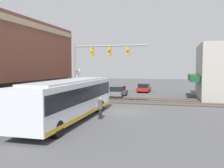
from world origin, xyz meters
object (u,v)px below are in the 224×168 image
object	(u,v)px
city_bus	(71,98)
parked_car_red	(144,88)
parked_car_grey	(118,92)
crossing_signal	(78,82)
pedestrian_near_bus	(100,108)

from	to	relation	value
city_bus	parked_car_red	world-z (taller)	city_bus
parked_car_grey	parked_car_red	world-z (taller)	parked_car_grey
parked_car_red	crossing_signal	bearing A→B (deg)	158.86
city_bus	parked_car_grey	world-z (taller)	city_bus
parked_car_red	pedestrian_near_bus	xyz separation A→B (m)	(-21.39, 0.64, 0.20)
city_bus	crossing_signal	bearing A→B (deg)	18.66
crossing_signal	pedestrian_near_bus	xyz separation A→B (m)	(-7.31, -4.80, -1.46)
city_bus	parked_car_red	distance (m)	22.68
parked_car_grey	pedestrian_near_bus	size ratio (longest dim) A/B	2.84
parked_car_red	pedestrian_near_bus	size ratio (longest dim) A/B	2.80
city_bus	crossing_signal	size ratio (longest dim) A/B	3.23
pedestrian_near_bus	parked_car_grey	bearing A→B (deg)	7.74
city_bus	parked_car_grey	bearing A→B (deg)	-0.00
parked_car_grey	parked_car_red	xyz separation A→B (m)	(6.98, -2.60, -0.02)
parked_car_grey	city_bus	bearing A→B (deg)	180.00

